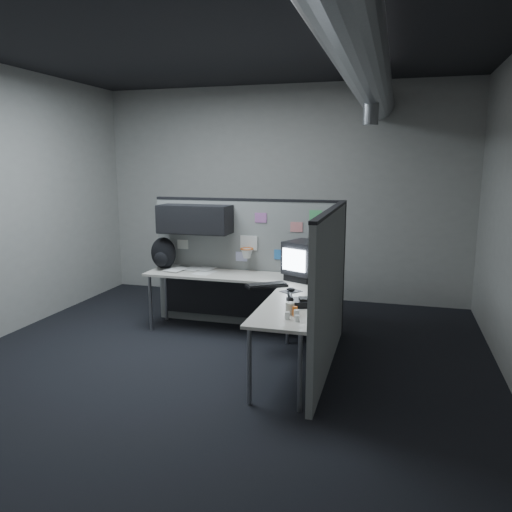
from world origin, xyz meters
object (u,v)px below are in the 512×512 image
(desk, at_px, (251,291))
(keyboard, at_px, (267,285))
(monitor, at_px, (305,260))
(backpack, at_px, (163,254))
(phone, at_px, (297,302))

(desk, relative_size, keyboard, 5.02)
(monitor, height_order, keyboard, monitor)
(desk, distance_m, backpack, 1.36)
(desk, bearing_deg, keyboard, -41.84)
(keyboard, bearing_deg, phone, -43.90)
(keyboard, relative_size, backpack, 1.14)
(monitor, xyz_separation_m, keyboard, (-0.33, -0.45, -0.21))
(phone, relative_size, backpack, 0.66)
(phone, xyz_separation_m, backpack, (-1.97, 1.18, 0.16))
(keyboard, bearing_deg, desk, 147.72)
(monitor, xyz_separation_m, backpack, (-1.84, 0.11, -0.04))
(phone, distance_m, backpack, 2.30)
(desk, xyz_separation_m, keyboard, (0.24, -0.21, 0.14))
(monitor, height_order, backpack, monitor)
(keyboard, bearing_deg, backpack, 169.16)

